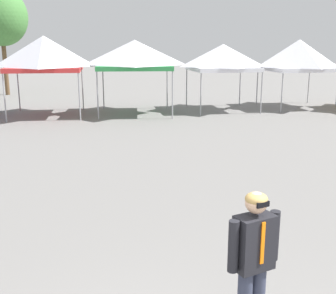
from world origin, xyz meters
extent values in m
cylinder|color=#9E9EA3|center=(-5.08, 15.84, 1.13)|extent=(0.06, 0.06, 2.27)
cylinder|color=#9E9EA3|center=(-1.96, 15.85, 1.13)|extent=(0.06, 0.06, 2.27)
cylinder|color=#9E9EA3|center=(-5.09, 18.96, 1.13)|extent=(0.06, 0.06, 2.27)
cylinder|color=#9E9EA3|center=(-1.97, 18.96, 1.13)|extent=(0.06, 0.06, 2.27)
pyramid|color=white|center=(-3.53, 17.40, 2.96)|extent=(3.28, 3.28, 1.38)
cube|color=red|center=(-3.53, 17.40, 2.17)|extent=(3.25, 3.25, 0.20)
cylinder|color=#9E9EA3|center=(-1.18, 15.87, 1.16)|extent=(0.06, 0.06, 2.32)
cylinder|color=#9E9EA3|center=(2.10, 15.62, 1.16)|extent=(0.06, 0.06, 2.32)
cylinder|color=#9E9EA3|center=(-0.93, 19.15, 1.16)|extent=(0.06, 0.06, 2.32)
cylinder|color=#9E9EA3|center=(2.35, 18.90, 1.16)|extent=(0.06, 0.06, 2.32)
pyramid|color=white|center=(0.58, 17.38, 2.89)|extent=(3.71, 3.71, 1.15)
cube|color=green|center=(0.58, 17.38, 2.22)|extent=(3.68, 3.68, 0.20)
cylinder|color=#9E9EA3|center=(3.55, 16.32, 1.09)|extent=(0.06, 0.06, 2.18)
cylinder|color=#9E9EA3|center=(6.54, 16.41, 1.09)|extent=(0.06, 0.06, 2.18)
cylinder|color=#9E9EA3|center=(3.46, 19.30, 1.09)|extent=(0.06, 0.06, 2.18)
cylinder|color=#9E9EA3|center=(6.44, 19.40, 1.09)|extent=(0.06, 0.06, 2.18)
pyramid|color=white|center=(5.00, 17.86, 2.73)|extent=(3.23, 3.23, 1.10)
cube|color=white|center=(5.00, 17.86, 2.08)|extent=(3.20, 3.20, 0.20)
cylinder|color=#9E9EA3|center=(7.63, 16.56, 1.06)|extent=(0.06, 0.06, 2.12)
cylinder|color=#9E9EA3|center=(7.52, 19.66, 1.06)|extent=(0.06, 0.06, 2.12)
cylinder|color=#9E9EA3|center=(10.62, 19.77, 1.06)|extent=(0.06, 0.06, 2.12)
pyramid|color=white|center=(9.13, 18.16, 2.82)|extent=(3.37, 3.37, 1.39)
cube|color=white|center=(9.13, 18.16, 2.02)|extent=(3.34, 3.34, 0.20)
cube|color=black|center=(0.62, 1.09, 1.22)|extent=(0.48, 0.37, 0.60)
cylinder|color=black|center=(0.37, 1.01, 1.24)|extent=(0.11, 0.11, 0.56)
cylinder|color=black|center=(0.88, 1.18, 1.24)|extent=(0.11, 0.11, 0.56)
sphere|color=#D8A884|center=(0.62, 1.09, 1.67)|extent=(0.23, 0.23, 0.23)
ellipsoid|color=tan|center=(0.62, 1.09, 1.71)|extent=(0.23, 0.23, 0.14)
cube|color=black|center=(0.66, 1.00, 1.68)|extent=(0.15, 0.07, 0.06)
cube|color=orange|center=(0.67, 0.97, 1.27)|extent=(0.05, 0.03, 0.46)
cylinder|color=brown|center=(-7.26, 26.54, 1.83)|extent=(0.28, 0.28, 3.65)
ellipsoid|color=#47843D|center=(-7.26, 26.54, 4.99)|extent=(3.34, 3.34, 3.68)
camera|label=1|loc=(-0.87, -2.77, 3.24)|focal=44.90mm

